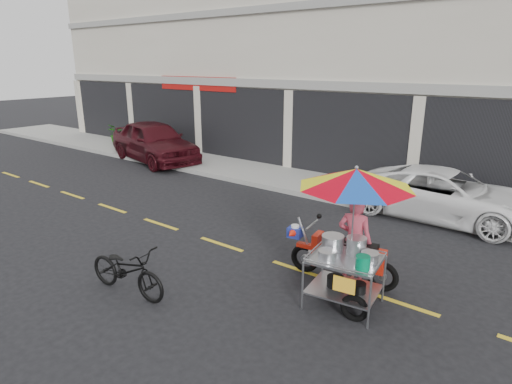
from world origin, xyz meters
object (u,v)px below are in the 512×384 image
Objects in this scene: maroon_sedan at (154,141)px; food_vendor_rig at (353,215)px; white_pickup at (446,195)px; near_bicycle at (127,270)px.

maroon_sedan is 11.82m from food_vendor_rig.
white_pickup reaches higher than near_bicycle.
maroon_sedan reaches higher than near_bicycle.
near_bicycle is at bearing -151.50° from food_vendor_rig.
white_pickup is 7.91m from near_bicycle.
food_vendor_rig reaches higher than maroon_sedan.
white_pickup is at bearing -30.10° from near_bicycle.
near_bicycle is 0.67× the size of food_vendor_rig.
near_bicycle is at bearing 156.30° from white_pickup.
food_vendor_rig is at bearing 177.96° from white_pickup.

